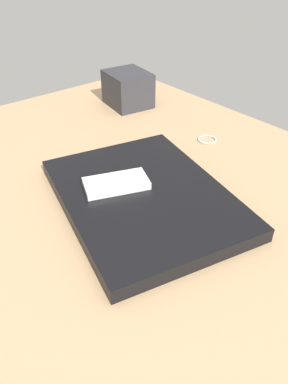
# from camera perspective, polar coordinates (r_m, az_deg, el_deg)

# --- Properties ---
(desk_surface) EXTENTS (1.20, 0.80, 0.03)m
(desk_surface) POSITION_cam_1_polar(r_m,az_deg,el_deg) (0.55, 4.75, -6.41)
(desk_surface) COLOR tan
(desk_surface) RESTS_ON ground
(laptop_closed) EXTENTS (0.36, 0.31, 0.02)m
(laptop_closed) POSITION_cam_1_polar(r_m,az_deg,el_deg) (0.57, 0.00, -0.72)
(laptop_closed) COLOR black
(laptop_closed) RESTS_ON desk_surface
(cell_phone_on_laptop) EXTENTS (0.08, 0.11, 0.01)m
(cell_phone_on_laptop) POSITION_cam_1_polar(r_m,az_deg,el_deg) (0.57, -4.35, 1.37)
(cell_phone_on_laptop) COLOR silver
(cell_phone_on_laptop) RESTS_ON laptop_closed
(desk_organizer) EXTENTS (0.12, 0.11, 0.08)m
(desk_organizer) POSITION_cam_1_polar(r_m,az_deg,el_deg) (0.92, -2.53, 15.74)
(desk_organizer) COLOR #2D2D33
(desk_organizer) RESTS_ON desk_surface
(key_ring) EXTENTS (0.04, 0.04, 0.00)m
(key_ring) POSITION_cam_1_polar(r_m,az_deg,el_deg) (0.77, 9.81, 8.05)
(key_ring) COLOR silver
(key_ring) RESTS_ON desk_surface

